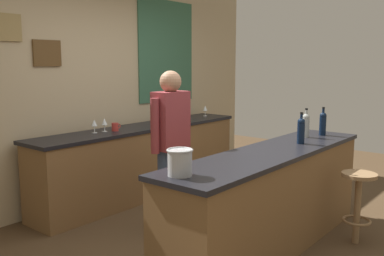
% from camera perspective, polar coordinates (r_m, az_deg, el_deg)
% --- Properties ---
extents(ground_plane, '(10.00, 10.00, 0.00)m').
position_cam_1_polar(ground_plane, '(4.34, 5.50, -14.28)').
color(ground_plane, '#4C3823').
extents(back_wall, '(6.00, 0.09, 2.80)m').
position_cam_1_polar(back_wall, '(5.41, -12.32, 5.61)').
color(back_wall, tan).
rests_on(back_wall, ground_plane).
extents(bar_counter, '(2.69, 0.60, 0.92)m').
position_cam_1_polar(bar_counter, '(3.99, 10.43, -9.44)').
color(bar_counter, brown).
rests_on(bar_counter, ground_plane).
extents(side_counter, '(3.15, 0.56, 0.90)m').
position_cam_1_polar(side_counter, '(5.51, -6.45, -4.35)').
color(side_counter, brown).
rests_on(side_counter, ground_plane).
extents(bartender, '(0.52, 0.21, 1.62)m').
position_cam_1_polar(bartender, '(4.18, -2.83, -1.74)').
color(bartender, '#384766').
rests_on(bartender, ground_plane).
extents(bar_stool, '(0.32, 0.32, 0.68)m').
position_cam_1_polar(bar_stool, '(4.33, 21.31, -8.46)').
color(bar_stool, olive).
rests_on(bar_stool, ground_plane).
extents(wine_bottle_a, '(0.07, 0.07, 0.31)m').
position_cam_1_polar(wine_bottle_a, '(4.23, 14.36, -0.22)').
color(wine_bottle_a, black).
rests_on(wine_bottle_a, bar_counter).
extents(wine_bottle_b, '(0.07, 0.07, 0.31)m').
position_cam_1_polar(wine_bottle_b, '(4.61, 14.97, 0.47)').
color(wine_bottle_b, '#999E99').
rests_on(wine_bottle_b, bar_counter).
extents(wine_bottle_c, '(0.07, 0.07, 0.31)m').
position_cam_1_polar(wine_bottle_c, '(4.79, 17.08, 0.68)').
color(wine_bottle_c, black).
rests_on(wine_bottle_c, bar_counter).
extents(ice_bucket, '(0.19, 0.19, 0.19)m').
position_cam_1_polar(ice_bucket, '(2.95, -1.63, -4.52)').
color(ice_bucket, '#B7BABF').
rests_on(ice_bucket, bar_counter).
extents(wine_glass_a, '(0.07, 0.07, 0.16)m').
position_cam_1_polar(wine_glass_a, '(4.97, -12.93, 0.60)').
color(wine_glass_a, silver).
rests_on(wine_glass_a, side_counter).
extents(wine_glass_b, '(0.07, 0.07, 0.16)m').
position_cam_1_polar(wine_glass_b, '(5.05, -11.62, 0.77)').
color(wine_glass_b, silver).
rests_on(wine_glass_b, side_counter).
extents(wine_glass_c, '(0.07, 0.07, 0.16)m').
position_cam_1_polar(wine_glass_c, '(5.96, -2.38, 2.13)').
color(wine_glass_c, silver).
rests_on(wine_glass_c, side_counter).
extents(wine_glass_d, '(0.07, 0.07, 0.16)m').
position_cam_1_polar(wine_glass_d, '(6.10, -0.89, 2.30)').
color(wine_glass_d, silver).
rests_on(wine_glass_d, side_counter).
extents(wine_glass_e, '(0.07, 0.07, 0.16)m').
position_cam_1_polar(wine_glass_e, '(6.40, 1.77, 2.60)').
color(wine_glass_e, silver).
rests_on(wine_glass_e, side_counter).
extents(coffee_mug, '(0.12, 0.08, 0.09)m').
position_cam_1_polar(coffee_mug, '(5.08, -10.22, 0.14)').
color(coffee_mug, '#B2332D').
rests_on(coffee_mug, side_counter).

